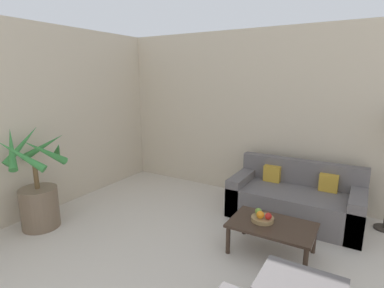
# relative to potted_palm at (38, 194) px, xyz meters

# --- Properties ---
(wall_back) EXTENTS (8.33, 0.06, 2.70)m
(wall_back) POSITION_rel_potted_palm_xyz_m (2.96, 2.59, 0.89)
(wall_back) COLOR beige
(wall_back) RESTS_ON ground_plane
(potted_palm) EXTENTS (0.85, 0.86, 1.36)m
(potted_palm) POSITION_rel_potted_palm_xyz_m (0.00, 0.00, 0.00)
(potted_palm) COLOR brown
(potted_palm) RESTS_ON ground_plane
(sofa_loveseat) EXTENTS (1.73, 0.84, 0.78)m
(sofa_loveseat) POSITION_rel_potted_palm_xyz_m (2.84, 1.99, -0.19)
(sofa_loveseat) COLOR #605B5B
(sofa_loveseat) RESTS_ON ground_plane
(coffee_table) EXTENTS (0.92, 0.60, 0.36)m
(coffee_table) POSITION_rel_potted_palm_xyz_m (2.81, 0.96, -0.15)
(coffee_table) COLOR #38281E
(coffee_table) RESTS_ON ground_plane
(fruit_bowl) EXTENTS (0.26, 0.26, 0.05)m
(fruit_bowl) POSITION_rel_potted_palm_xyz_m (2.70, 0.98, -0.08)
(fruit_bowl) COLOR #997A4C
(fruit_bowl) RESTS_ON coffee_table
(apple_red) EXTENTS (0.08, 0.08, 0.08)m
(apple_red) POSITION_rel_potted_palm_xyz_m (2.77, 0.96, -0.02)
(apple_red) COLOR red
(apple_red) RESTS_ON fruit_bowl
(apple_green) EXTENTS (0.08, 0.08, 0.08)m
(apple_green) POSITION_rel_potted_palm_xyz_m (2.63, 1.02, -0.02)
(apple_green) COLOR olive
(apple_green) RESTS_ON fruit_bowl
(orange_fruit) EXTENTS (0.09, 0.09, 0.09)m
(orange_fruit) POSITION_rel_potted_palm_xyz_m (2.68, 0.94, -0.02)
(orange_fruit) COLOR orange
(orange_fruit) RESTS_ON fruit_bowl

